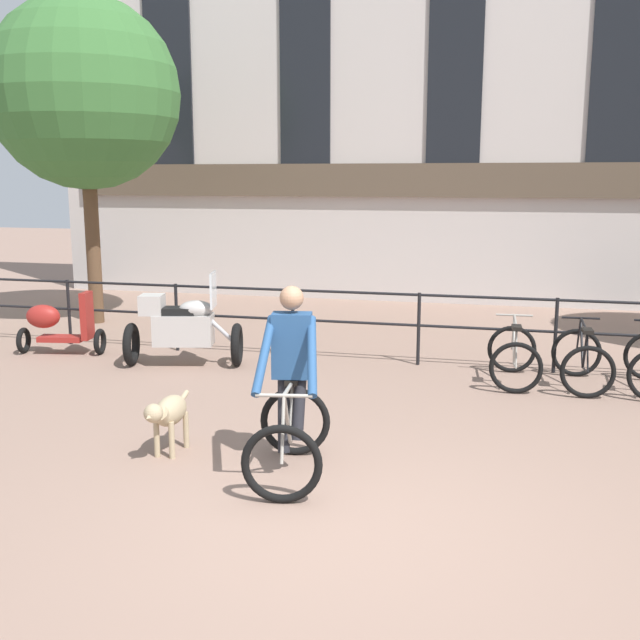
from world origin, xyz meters
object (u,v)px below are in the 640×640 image
at_px(dog, 168,413).
at_px(parked_scooter, 58,324).
at_px(cyclist_with_bike, 290,391).
at_px(parked_motorcycle, 182,327).
at_px(parked_bicycle_mid_left, 582,360).
at_px(parked_bicycle_near_lamp, 514,356).

relative_size(dog, parked_scooter, 0.64).
relative_size(cyclist_with_bike, parked_motorcycle, 0.98).
height_order(parked_bicycle_mid_left, parked_scooter, parked_scooter).
bearing_deg(parked_bicycle_mid_left, parked_bicycle_near_lamp, -2.52).
bearing_deg(parked_bicycle_near_lamp, parked_motorcycle, 0.13).
bearing_deg(parked_scooter, dog, -145.18).
distance_m(cyclist_with_bike, parked_bicycle_mid_left, 4.62).
height_order(dog, parked_bicycle_near_lamp, parked_bicycle_near_lamp).
distance_m(parked_bicycle_near_lamp, parked_scooter, 6.74).
relative_size(parked_bicycle_near_lamp, parked_scooter, 0.86).
bearing_deg(parked_scooter, parked_bicycle_mid_left, -100.08).
height_order(cyclist_with_bike, parked_bicycle_near_lamp, cyclist_with_bike).
bearing_deg(parked_motorcycle, parked_bicycle_near_lamp, -100.59).
distance_m(cyclist_with_bike, parked_motorcycle, 4.28).
xyz_separation_m(parked_motorcycle, parked_scooter, (-2.15, 0.22, -0.10)).
relative_size(parked_motorcycle, parked_bicycle_near_lamp, 1.52).
relative_size(cyclist_with_bike, parked_bicycle_mid_left, 1.49).
relative_size(parked_motorcycle, parked_scooter, 1.30).
relative_size(cyclist_with_bike, dog, 1.99).
bearing_deg(cyclist_with_bike, parked_bicycle_mid_left, 41.76).
xyz_separation_m(cyclist_with_bike, parked_bicycle_near_lamp, (1.99, 3.62, -0.41)).
relative_size(dog, parked_bicycle_mid_left, 0.75).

